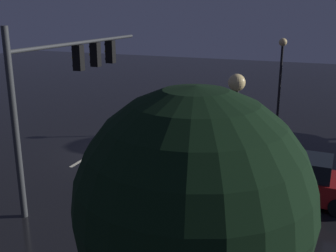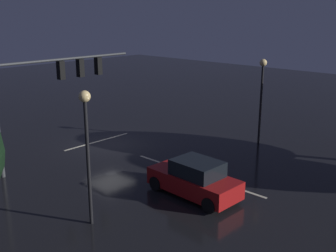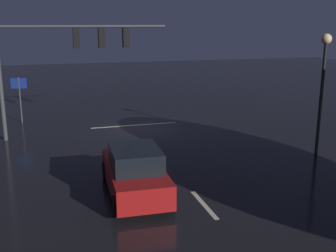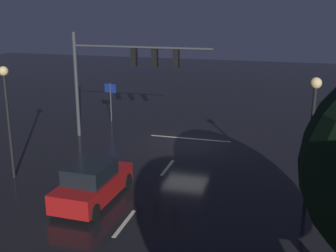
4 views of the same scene
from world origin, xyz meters
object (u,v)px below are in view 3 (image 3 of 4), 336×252
street_lamp_left_kerb (323,73)px  traffic_signal_assembly (64,49)px  car_approaching (135,172)px  route_sign (19,90)px

street_lamp_left_kerb → traffic_signal_assembly: bearing=-32.8°
traffic_signal_assembly → street_lamp_left_kerb: traffic_signal_assembly is taller
traffic_signal_assembly → street_lamp_left_kerb: size_ratio=1.59×
traffic_signal_assembly → car_approaching: size_ratio=1.92×
car_approaching → route_sign: size_ratio=1.64×
street_lamp_left_kerb → car_approaching: bearing=12.0°
car_approaching → traffic_signal_assembly: bearing=-78.1°
traffic_signal_assembly → route_sign: 5.19m
route_sign → car_approaching: bearing=109.4°
car_approaching → route_sign: route_sign is taller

